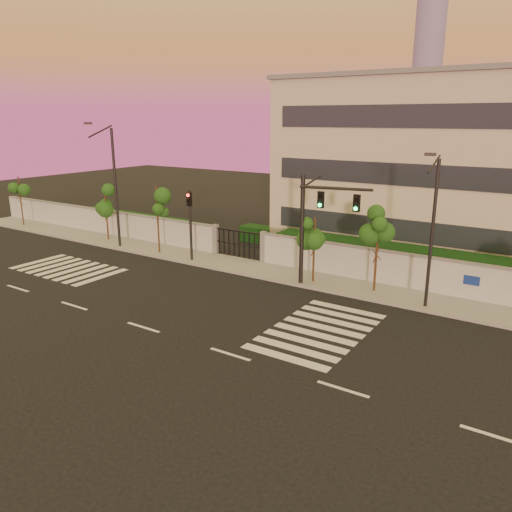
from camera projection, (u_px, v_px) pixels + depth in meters
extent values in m
plane|color=black|center=(143.00, 327.00, 23.17)|extent=(120.00, 120.00, 0.00)
cube|color=gray|center=(264.00, 270.00, 31.61)|extent=(60.00, 3.00, 0.15)
cube|color=#A9ACB0|center=(98.00, 222.00, 41.82)|extent=(25.00, 0.30, 2.00)
cube|color=slate|center=(97.00, 209.00, 41.53)|extent=(25.00, 0.36, 0.12)
cube|color=slate|center=(216.00, 240.00, 35.19)|extent=(0.35, 0.35, 2.20)
cube|color=slate|center=(263.00, 248.00, 33.07)|extent=(0.35, 0.35, 2.20)
cube|color=black|center=(427.00, 265.00, 29.86)|extent=(20.00, 2.00, 1.80)
cube|color=black|center=(133.00, 222.00, 43.12)|extent=(12.00, 1.80, 1.40)
cube|color=black|center=(276.00, 237.00, 38.29)|extent=(6.00, 1.50, 1.20)
cube|color=beige|center=(463.00, 169.00, 34.54)|extent=(24.00, 12.00, 12.00)
cube|color=#262D38|center=(436.00, 234.00, 30.62)|extent=(22.00, 0.08, 1.40)
cube|color=#262D38|center=(441.00, 177.00, 29.69)|extent=(22.00, 0.08, 1.40)
cube|color=#262D38|center=(447.00, 116.00, 28.75)|extent=(22.00, 0.08, 1.40)
cube|color=slate|center=(473.00, 75.00, 32.91)|extent=(24.40, 12.40, 0.30)
cylinder|color=slate|center=(430.00, 30.00, 268.46)|extent=(16.00, 16.00, 110.00)
cube|color=silver|center=(39.00, 261.00, 33.79)|extent=(0.50, 4.00, 0.02)
cube|color=silver|center=(47.00, 263.00, 33.31)|extent=(0.50, 4.00, 0.02)
cube|color=silver|center=(55.00, 266.00, 32.83)|extent=(0.50, 4.00, 0.02)
cube|color=silver|center=(64.00, 268.00, 32.36)|extent=(0.50, 4.00, 0.02)
cube|color=silver|center=(73.00, 270.00, 31.88)|extent=(0.50, 4.00, 0.02)
cube|color=silver|center=(82.00, 272.00, 31.41)|extent=(0.50, 4.00, 0.02)
cube|color=silver|center=(91.00, 275.00, 30.93)|extent=(0.50, 4.00, 0.02)
cube|color=silver|center=(101.00, 277.00, 30.46)|extent=(0.50, 4.00, 0.02)
cube|color=silver|center=(284.00, 357.00, 20.27)|extent=(4.00, 0.50, 0.02)
cube|color=silver|center=(295.00, 349.00, 21.00)|extent=(4.00, 0.50, 0.02)
cube|color=silver|center=(305.00, 341.00, 21.72)|extent=(4.00, 0.50, 0.02)
cube|color=silver|center=(314.00, 334.00, 22.45)|extent=(4.00, 0.50, 0.02)
cube|color=silver|center=(323.00, 327.00, 23.17)|extent=(4.00, 0.50, 0.02)
cube|color=silver|center=(331.00, 321.00, 23.90)|extent=(4.00, 0.50, 0.02)
cube|color=silver|center=(339.00, 315.00, 24.62)|extent=(4.00, 0.50, 0.02)
cube|color=silver|center=(347.00, 309.00, 25.35)|extent=(4.00, 0.50, 0.02)
cube|color=silver|center=(18.00, 288.00, 28.45)|extent=(2.00, 0.15, 0.01)
cube|color=silver|center=(74.00, 306.00, 25.81)|extent=(2.00, 0.15, 0.01)
cube|color=silver|center=(143.00, 327.00, 23.17)|extent=(2.00, 0.15, 0.01)
cube|color=silver|center=(230.00, 354.00, 20.52)|extent=(2.00, 0.15, 0.01)
cube|color=silver|center=(343.00, 389.00, 17.88)|extent=(2.00, 0.15, 0.01)
cube|color=silver|center=(494.00, 436.00, 15.24)|extent=(2.00, 0.15, 0.01)
cylinder|color=#382314|center=(21.00, 202.00, 44.10)|extent=(0.11, 0.11, 4.46)
sphere|color=#184D16|center=(19.00, 187.00, 43.74)|extent=(0.99, 0.99, 0.99)
sphere|color=#184D16|center=(24.00, 194.00, 43.90)|extent=(0.75, 0.75, 0.75)
sphere|color=#184D16|center=(16.00, 192.00, 43.90)|extent=(0.72, 0.72, 0.72)
cylinder|color=#382314|center=(106.00, 214.00, 38.83)|extent=(0.13, 0.13, 4.38)
sphere|color=#184D16|center=(105.00, 197.00, 38.48)|extent=(1.16, 1.16, 1.16)
sphere|color=#184D16|center=(111.00, 205.00, 38.63)|extent=(0.89, 0.89, 0.89)
sphere|color=#184D16|center=(101.00, 203.00, 38.63)|extent=(0.85, 0.85, 0.85)
cylinder|color=#382314|center=(158.00, 220.00, 34.96)|extent=(0.12, 0.12, 4.94)
sphere|color=#184D16|center=(157.00, 199.00, 34.56)|extent=(1.09, 1.09, 1.09)
sphere|color=#184D16|center=(163.00, 210.00, 34.74)|extent=(0.83, 0.83, 0.83)
sphere|color=#184D16|center=(152.00, 206.00, 34.73)|extent=(0.79, 0.79, 0.79)
cylinder|color=#382314|center=(314.00, 251.00, 28.80)|extent=(0.13, 0.13, 3.94)
sphere|color=#184D16|center=(314.00, 231.00, 28.48)|extent=(1.16, 1.16, 1.16)
sphere|color=#184D16|center=(322.00, 241.00, 28.61)|extent=(0.88, 0.88, 0.88)
sphere|color=#184D16|center=(308.00, 238.00, 28.62)|extent=(0.84, 0.84, 0.84)
cylinder|color=#382314|center=(376.00, 252.00, 27.09)|extent=(0.13, 0.13, 4.78)
sphere|color=#184D16|center=(378.00, 226.00, 26.70)|extent=(1.22, 1.22, 1.22)
sphere|color=#184D16|center=(386.00, 239.00, 26.87)|extent=(0.93, 0.93, 0.93)
sphere|color=#184D16|center=(371.00, 234.00, 26.87)|extent=(0.89, 0.89, 0.89)
cylinder|color=black|center=(302.00, 231.00, 28.20)|extent=(0.25, 0.25, 6.41)
cylinder|color=black|center=(336.00, 188.00, 26.47)|extent=(3.88, 0.97, 0.17)
cube|color=black|center=(321.00, 200.00, 27.05)|extent=(0.36, 0.19, 0.93)
sphere|color=#0CF259|center=(320.00, 205.00, 27.04)|extent=(0.21, 0.21, 0.21)
cube|color=black|center=(357.00, 203.00, 25.96)|extent=(0.36, 0.19, 0.93)
sphere|color=#0CF259|center=(356.00, 209.00, 25.95)|extent=(0.21, 0.21, 0.21)
cylinder|color=black|center=(191.00, 226.00, 33.11)|extent=(0.17, 0.17, 4.92)
cube|color=black|center=(189.00, 199.00, 32.59)|extent=(0.38, 0.20, 0.98)
sphere|color=red|center=(188.00, 195.00, 32.42)|extent=(0.22, 0.22, 0.22)
cylinder|color=black|center=(116.00, 190.00, 36.27)|extent=(0.20, 0.20, 8.73)
cylinder|color=black|center=(100.00, 131.00, 34.38)|extent=(0.11, 2.09, 0.85)
cube|color=#3F3F44|center=(88.00, 123.00, 33.44)|extent=(0.55, 0.27, 0.16)
cylinder|color=black|center=(432.00, 237.00, 24.45)|extent=(0.17, 0.17, 7.56)
cylinder|color=black|center=(434.00, 164.00, 22.80)|extent=(0.09, 1.81, 0.74)
cube|color=#3F3F44|center=(430.00, 154.00, 21.99)|extent=(0.47, 0.24, 0.14)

